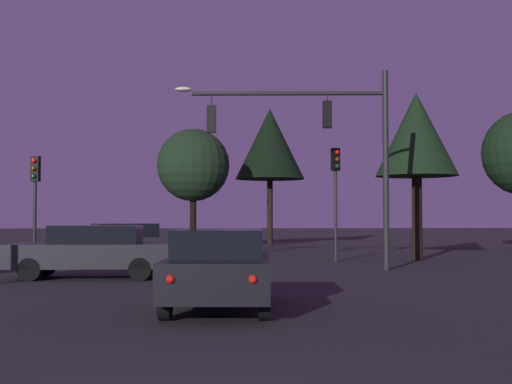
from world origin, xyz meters
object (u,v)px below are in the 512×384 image
object	(u,v)px
traffic_light_corner_right	(35,188)
tree_center_horizon	(270,144)
tree_right_cluster	(193,165)
traffic_signal_mast_arm	(323,135)
car_crossing_right	(93,251)
car_nearside_lane	(220,267)
tree_behind_sign	(416,135)
traffic_light_corner_left	(336,181)
car_far_lane	(122,242)

from	to	relation	value
traffic_light_corner_right	tree_center_horizon	size ratio (longest dim) A/B	0.45
tree_right_cluster	traffic_signal_mast_arm	bearing A→B (deg)	-72.72
car_crossing_right	tree_center_horizon	size ratio (longest dim) A/B	0.54
car_nearside_lane	tree_behind_sign	bearing A→B (deg)	60.47
tree_center_horizon	tree_right_cluster	distance (m)	6.73
traffic_light_corner_left	tree_right_cluster	world-z (taller)	tree_right_cluster
car_crossing_right	tree_behind_sign	distance (m)	14.67
car_nearside_lane	tree_behind_sign	world-z (taller)	tree_behind_sign
traffic_light_corner_left	traffic_signal_mast_arm	bearing A→B (deg)	-105.53
tree_behind_sign	tree_right_cluster	bearing A→B (deg)	132.09
car_nearside_lane	tree_center_horizon	xyz separation A→B (m)	(3.27, 29.51, 5.61)
tree_center_horizon	traffic_light_corner_right	bearing A→B (deg)	-118.46
tree_right_cluster	tree_center_horizon	bearing A→B (deg)	44.15
car_nearside_lane	tree_right_cluster	distance (m)	25.31
traffic_light_corner_right	car_far_lane	size ratio (longest dim) A/B	0.85
car_crossing_right	tree_behind_sign	world-z (taller)	tree_behind_sign
tree_behind_sign	tree_right_cluster	distance (m)	14.27
traffic_light_corner_left	traffic_light_corner_right	size ratio (longest dim) A/B	1.15
traffic_signal_mast_arm	tree_right_cluster	distance (m)	16.37
tree_center_horizon	tree_right_cluster	size ratio (longest dim) A/B	1.29
car_crossing_right	tree_center_horizon	xyz separation A→B (m)	(6.90, 22.68, 5.61)
car_nearside_lane	tree_behind_sign	distance (m)	17.10
traffic_light_corner_right	traffic_signal_mast_arm	bearing A→B (deg)	-11.92
car_crossing_right	traffic_light_corner_left	bearing A→B (deg)	39.53
tree_behind_sign	traffic_light_corner_right	bearing A→B (deg)	-168.67
traffic_light_corner_left	car_nearside_lane	xyz separation A→B (m)	(-4.66, -13.66, -2.40)
traffic_light_corner_left	tree_center_horizon	distance (m)	16.23
car_far_lane	tree_behind_sign	world-z (taller)	tree_behind_sign
car_nearside_lane	car_crossing_right	world-z (taller)	same
car_nearside_lane	tree_behind_sign	size ratio (longest dim) A/B	0.63
traffic_signal_mast_arm	traffic_light_corner_left	world-z (taller)	traffic_signal_mast_arm
tree_center_horizon	traffic_light_corner_left	bearing A→B (deg)	-84.98
tree_behind_sign	car_far_lane	bearing A→B (deg)	-175.99
car_nearside_lane	tree_center_horizon	distance (m)	30.21
car_crossing_right	tree_right_cluster	xyz separation A→B (m)	(2.23, 18.15, 3.89)
traffic_signal_mast_arm	car_nearside_lane	xyz separation A→B (m)	(-3.46, -9.35, -3.72)
traffic_light_corner_left	tree_right_cluster	size ratio (longest dim) A/B	0.67
traffic_signal_mast_arm	car_nearside_lane	distance (m)	10.64
traffic_light_corner_left	tree_behind_sign	xyz separation A→B (m)	(3.50, 0.73, 1.95)
car_nearside_lane	car_crossing_right	xyz separation A→B (m)	(-3.63, 6.82, 0.00)
car_far_lane	tree_right_cluster	distance (m)	12.28
tree_right_cluster	tree_behind_sign	bearing A→B (deg)	-47.91
car_crossing_right	tree_right_cluster	bearing A→B (deg)	83.00
car_nearside_lane	tree_center_horizon	world-z (taller)	tree_center_horizon
traffic_light_corner_right	car_far_lane	bearing A→B (deg)	37.12
traffic_signal_mast_arm	car_crossing_right	bearing A→B (deg)	-160.41
car_far_lane	car_nearside_lane	bearing A→B (deg)	-74.57
traffic_signal_mast_arm	tree_right_cluster	size ratio (longest dim) A/B	1.06
traffic_light_corner_left	car_crossing_right	bearing A→B (deg)	-140.47
tree_center_horizon	tree_right_cluster	xyz separation A→B (m)	(-4.67, -4.53, -1.72)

